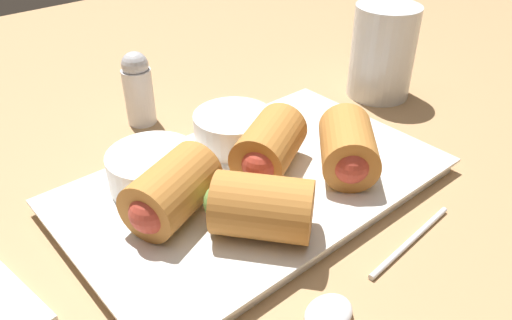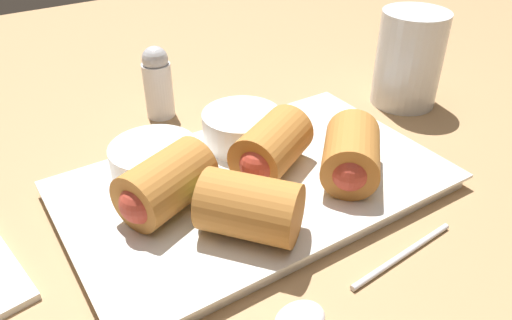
% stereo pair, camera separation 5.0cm
% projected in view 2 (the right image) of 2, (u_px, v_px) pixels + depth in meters
% --- Properties ---
extents(table_surface, '(1.80, 1.40, 0.02)m').
position_uv_depth(table_surface, '(225.00, 208.00, 0.46)').
color(table_surface, '#A87F54').
rests_on(table_surface, ground).
extents(serving_plate, '(0.34, 0.21, 0.01)m').
position_uv_depth(serving_plate, '(256.00, 185.00, 0.46)').
color(serving_plate, silver).
rests_on(serving_plate, table_surface).
extents(roll_front_left, '(0.09, 0.09, 0.05)m').
position_uv_depth(roll_front_left, '(351.00, 156.00, 0.44)').
color(roll_front_left, '#B77533').
rests_on(roll_front_left, serving_plate).
extents(roll_front_right, '(0.09, 0.09, 0.05)m').
position_uv_depth(roll_front_right, '(244.00, 206.00, 0.38)').
color(roll_front_right, '#B77533').
rests_on(roll_front_right, serving_plate).
extents(roll_back_left, '(0.09, 0.08, 0.05)m').
position_uv_depth(roll_back_left, '(163.00, 187.00, 0.40)').
color(roll_back_left, '#B77533').
rests_on(roll_back_left, serving_plate).
extents(roll_back_right, '(0.09, 0.08, 0.05)m').
position_uv_depth(roll_back_right, '(272.00, 150.00, 0.45)').
color(roll_back_right, '#B77533').
rests_on(roll_back_right, serving_plate).
extents(dipping_bowl_near, '(0.08, 0.08, 0.03)m').
position_uv_depth(dipping_bowl_near, '(242.00, 127.00, 0.50)').
color(dipping_bowl_near, white).
rests_on(dipping_bowl_near, serving_plate).
extents(dipping_bowl_far, '(0.08, 0.08, 0.03)m').
position_uv_depth(dipping_bowl_far, '(155.00, 160.00, 0.45)').
color(dipping_bowl_far, white).
rests_on(dipping_bowl_far, serving_plate).
extents(spoon, '(0.19, 0.03, 0.01)m').
position_uv_depth(spoon, '(319.00, 308.00, 0.35)').
color(spoon, silver).
rests_on(spoon, table_surface).
extents(drinking_glass, '(0.08, 0.08, 0.11)m').
position_uv_depth(drinking_glass, '(409.00, 59.00, 0.59)').
color(drinking_glass, silver).
rests_on(drinking_glass, table_surface).
extents(salt_shaker, '(0.03, 0.03, 0.08)m').
position_uv_depth(salt_shaker, '(158.00, 82.00, 0.57)').
color(salt_shaker, silver).
rests_on(salt_shaker, table_surface).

